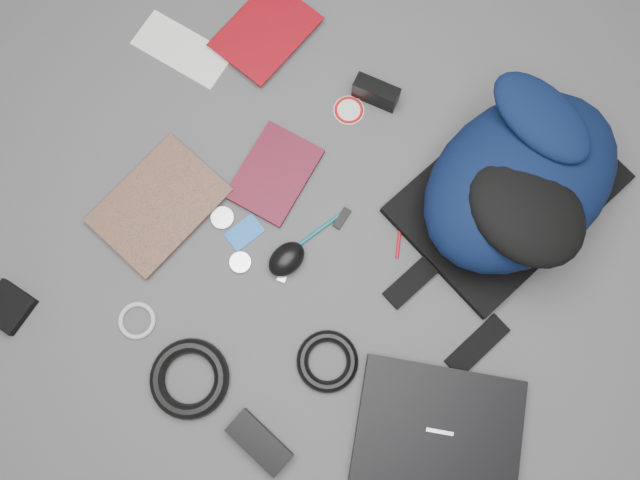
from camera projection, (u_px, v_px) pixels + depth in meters
The scene contains 22 objects.
ground at pixel (320, 242), 1.46m from camera, with size 4.00×4.00×0.00m, color #4F4F51.
backpack at pixel (520, 181), 1.38m from camera, with size 0.37×0.55×0.23m, color black, non-canonical shape.
laptop at pixel (438, 431), 1.36m from camera, with size 0.35×0.27×0.04m, color black.
textbook_red at pixel (239, 11), 1.57m from camera, with size 0.18×0.24×0.03m, color maroon.
comic_book at pixel (128, 177), 1.48m from camera, with size 0.21×0.29×0.02m, color #C46B0E.
envelope at pixel (182, 49), 1.56m from camera, with size 0.24×0.11×0.00m, color white.
dvd_case at pixel (275, 174), 1.49m from camera, with size 0.15×0.22×0.02m, color #470D19.
compact_camera at pixel (376, 93), 1.51m from camera, with size 0.11×0.04×0.06m, color black.
sticker_disc at pixel (349, 110), 1.53m from camera, with size 0.08×0.08×0.00m, color white.
pen_teal at pixel (319, 230), 1.46m from camera, with size 0.01×0.01×0.16m, color #0C5F6E.
pen_red at pixel (400, 230), 1.47m from camera, with size 0.01×0.01×0.14m, color #AD0D16.
id_badge at pixel (245, 233), 1.47m from camera, with size 0.05×0.08×0.00m, color blue.
usb_black at pixel (342, 218), 1.47m from camera, with size 0.02×0.05×0.01m, color black.
usb_silver at pixel (284, 272), 1.44m from camera, with size 0.02×0.05×0.01m, color silver.
mouse at pixel (287, 259), 1.43m from camera, with size 0.07×0.09×0.05m, color black.
headphone_left at pixel (223, 218), 1.47m from camera, with size 0.05×0.05×0.01m, color silver.
headphone_right at pixel (240, 263), 1.45m from camera, with size 0.05×0.05×0.01m, color silver.
cable_coil at pixel (327, 361), 1.39m from camera, with size 0.14×0.14×0.03m, color black.
power_brick at pixel (259, 442), 1.35m from camera, with size 0.15×0.06×0.04m, color black.
power_cord_coil at pixel (190, 379), 1.38m from camera, with size 0.18×0.18×0.03m, color black.
pouch at pixel (8, 307), 1.42m from camera, with size 0.09×0.09×0.02m, color black.
white_cable_coil at pixel (137, 321), 1.42m from camera, with size 0.09×0.09×0.01m, color beige.
Camera 1 is at (0.15, -0.26, 1.43)m, focal length 35.00 mm.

